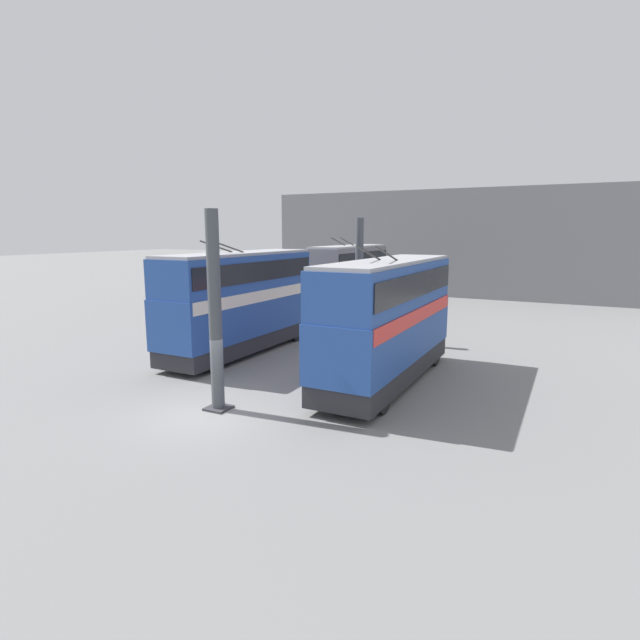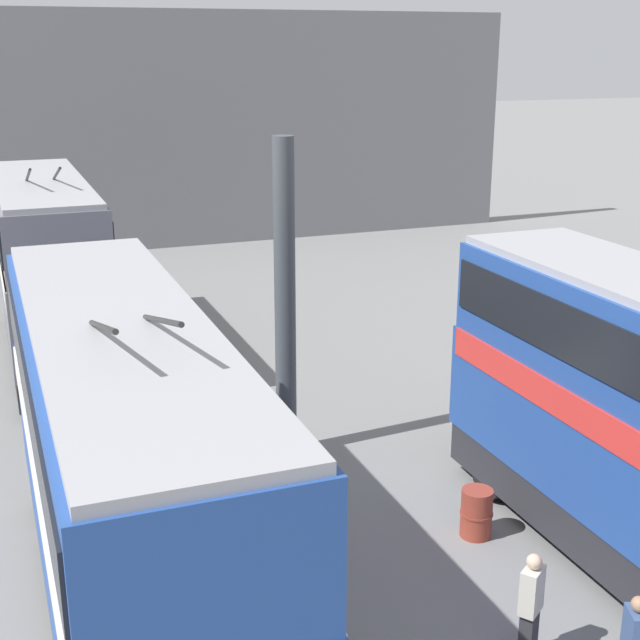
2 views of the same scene
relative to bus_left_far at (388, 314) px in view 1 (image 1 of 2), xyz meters
The scene contains 10 objects.
ground_plane 8.05m from the bus_left_far, 146.42° to the left, with size 240.00×240.00×0.00m, color slate.
depot_back_wall 28.80m from the bus_left_far, ahead, with size 0.50×36.00×9.97m.
support_column_near 7.00m from the bus_left_far, 143.42° to the left, with size 0.80×0.80×6.85m.
support_column_far 8.08m from the bus_left_far, 31.06° to the left, with size 0.80×0.80×6.85m.
bus_left_far is the anchor object (origin of this frame).
bus_right_near 8.47m from the bus_left_far, 79.62° to the left, with size 10.19×2.54×5.72m.
bus_right_far 17.14m from the bus_left_far, 29.07° to the left, with size 9.19×2.54×5.71m.
person_aisle_midway 3.77m from the bus_left_far, 105.16° to the left, with size 0.44×0.48×1.72m.
person_by_left_row 3.73m from the bus_left_far, 131.97° to the left, with size 0.48×0.37×1.66m.
oil_drum 3.98m from the bus_left_far, 40.91° to the left, with size 0.60×0.60×0.92m.
Camera 1 is at (-12.47, -10.72, 6.11)m, focal length 28.00 mm.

